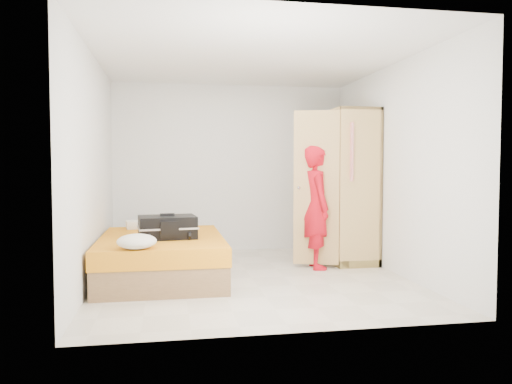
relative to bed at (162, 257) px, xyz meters
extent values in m
plane|color=beige|center=(1.05, -0.18, -0.25)|extent=(4.00, 4.00, 0.00)
plane|color=white|center=(1.05, -0.18, 2.35)|extent=(4.00, 4.00, 0.00)
cube|color=white|center=(1.05, 1.82, 1.05)|extent=(3.60, 0.02, 2.60)
cube|color=white|center=(1.05, -2.18, 1.05)|extent=(3.60, 0.02, 2.60)
cube|color=white|center=(-0.75, -0.18, 1.05)|extent=(0.02, 4.00, 2.60)
cube|color=white|center=(2.85, -0.18, 1.05)|extent=(0.02, 4.00, 2.60)
cube|color=olive|center=(0.00, 0.00, -0.10)|extent=(1.40, 2.00, 0.30)
cube|color=orange|center=(0.00, 0.00, 0.15)|extent=(1.42, 2.02, 0.20)
cube|color=#E1B96D|center=(2.82, 0.72, 0.80)|extent=(0.04, 1.20, 2.10)
cube|color=#E1B96D|center=(2.55, 0.14, 0.80)|extent=(0.58, 0.04, 2.10)
cube|color=#E1B96D|center=(2.55, 1.30, 0.80)|extent=(0.58, 0.04, 2.10)
cube|color=#E1B96D|center=(2.55, 0.72, 1.83)|extent=(0.58, 1.20, 0.04)
cube|color=#A08844|center=(2.55, 0.72, -0.20)|extent=(0.58, 1.20, 0.10)
cube|color=#E1B96D|center=(2.28, 1.02, 0.80)|extent=(0.04, 0.59, 2.00)
cube|color=#E1B96D|center=(1.98, 0.24, 0.80)|extent=(0.58, 0.21, 2.00)
cylinder|color=#B2B2B7|center=(2.55, 0.72, 1.67)|extent=(0.02, 1.10, 0.02)
imported|color=red|center=(1.99, 0.25, 0.55)|extent=(0.41, 0.60, 1.60)
cube|color=black|center=(0.07, -0.15, 0.38)|extent=(0.69, 0.53, 0.26)
cube|color=black|center=(0.07, -0.15, 0.52)|extent=(0.17, 0.06, 0.03)
ellipsoid|color=white|center=(-0.24, -0.87, 0.32)|extent=(0.40, 0.40, 0.15)
cube|color=white|center=(-0.20, 0.85, 0.30)|extent=(0.58, 0.35, 0.10)
camera|label=1|loc=(0.07, -5.99, 1.08)|focal=35.00mm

